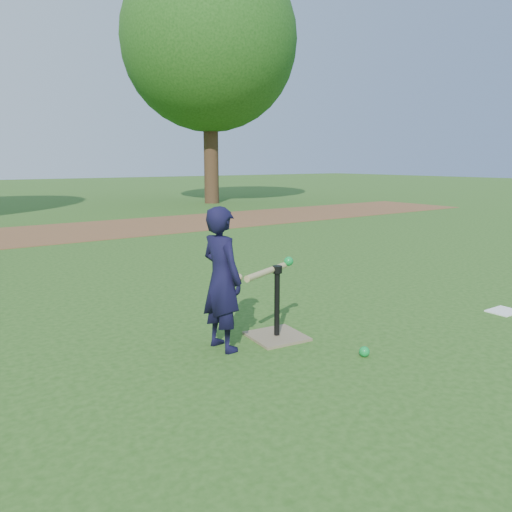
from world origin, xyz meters
TOP-DOWN VIEW (x-y plane):
  - ground at (0.00, 0.00)m, footprint 80.00×80.00m
  - dirt_strip at (0.00, 7.50)m, footprint 24.00×3.00m
  - child at (-0.41, 0.09)m, footprint 0.30×0.43m
  - wiffle_ball_ground at (0.38, -0.68)m, footprint 0.08×0.08m
  - clipboard at (2.35, -0.68)m, footprint 0.30×0.23m
  - batting_tee at (0.09, 0.04)m, footprint 0.48×0.48m
  - swing_action at (0.00, 0.03)m, footprint 0.67×0.28m
  - tree_right at (6.50, 12.00)m, footprint 5.80×5.80m

SIDE VIEW (x-z plane):
  - ground at x=0.00m, z-range 0.00..0.00m
  - dirt_strip at x=0.00m, z-range 0.00..0.01m
  - clipboard at x=2.35m, z-range 0.00..0.01m
  - wiffle_ball_ground at x=0.38m, z-range 0.00..0.08m
  - batting_tee at x=0.09m, z-range -0.20..0.42m
  - child at x=-0.41m, z-range 0.00..1.12m
  - swing_action at x=0.00m, z-range 0.54..0.65m
  - tree_right at x=6.50m, z-range 1.19..9.39m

